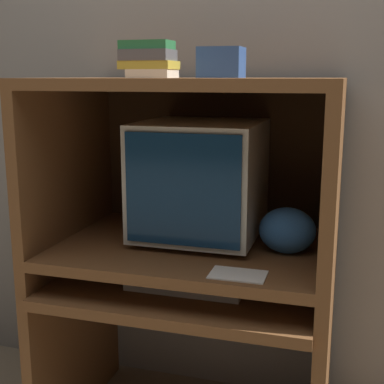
% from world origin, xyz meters
% --- Properties ---
extents(wall_back, '(6.00, 0.06, 2.60)m').
position_xyz_m(wall_back, '(0.00, 0.73, 1.30)').
color(wall_back, gray).
rests_on(wall_back, ground_plane).
extents(desk_base, '(0.97, 0.69, 0.63)m').
position_xyz_m(desk_base, '(0.00, 0.30, 0.41)').
color(desk_base, brown).
rests_on(desk_base, ground_plane).
extents(desk_monitor_shelf, '(0.97, 0.67, 0.12)m').
position_xyz_m(desk_monitor_shelf, '(0.00, 0.33, 0.72)').
color(desk_monitor_shelf, brown).
rests_on(desk_monitor_shelf, desk_base).
extents(hutch_upper, '(0.97, 0.67, 0.56)m').
position_xyz_m(hutch_upper, '(0.00, 0.37, 1.13)').
color(hutch_upper, brown).
rests_on(hutch_upper, desk_monitor_shelf).
extents(crt_monitor, '(0.42, 0.44, 0.42)m').
position_xyz_m(crt_monitor, '(0.01, 0.41, 0.96)').
color(crt_monitor, beige).
rests_on(crt_monitor, desk_monitor_shelf).
extents(keyboard, '(0.39, 0.16, 0.03)m').
position_xyz_m(keyboard, '(0.02, 0.22, 0.64)').
color(keyboard, beige).
rests_on(keyboard, desk_base).
extents(mouse, '(0.07, 0.05, 0.03)m').
position_xyz_m(mouse, '(0.27, 0.22, 0.64)').
color(mouse, '#B7B7B7').
rests_on(mouse, desk_base).
extents(snack_bag, '(0.19, 0.14, 0.15)m').
position_xyz_m(snack_bag, '(0.33, 0.33, 0.82)').
color(snack_bag, '#336BB7').
rests_on(snack_bag, desk_monitor_shelf).
extents(book_stack, '(0.17, 0.13, 0.12)m').
position_xyz_m(book_stack, '(-0.12, 0.27, 1.37)').
color(book_stack, beige).
rests_on(book_stack, hutch_upper).
extents(paper_card, '(0.16, 0.11, 0.00)m').
position_xyz_m(paper_card, '(0.22, 0.08, 0.75)').
color(paper_card, white).
rests_on(paper_card, desk_monitor_shelf).
extents(storage_box, '(0.14, 0.12, 0.10)m').
position_xyz_m(storage_box, '(0.09, 0.39, 1.36)').
color(storage_box, navy).
rests_on(storage_box, hutch_upper).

